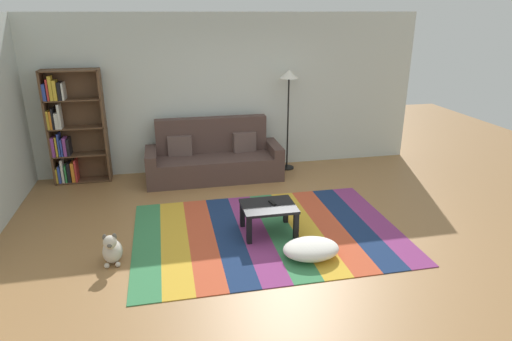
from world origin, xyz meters
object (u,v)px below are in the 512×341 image
at_px(coffee_table, 269,210).
at_px(dog, 112,250).
at_px(tv_remote, 272,203).
at_px(bookshelf, 70,130).
at_px(standing_lamp, 289,87).
at_px(pouf, 311,249).
at_px(couch, 214,159).

bearing_deg(coffee_table, dog, -170.42).
bearing_deg(tv_remote, coffee_table, -162.19).
bearing_deg(bookshelf, standing_lamp, -1.71).
bearing_deg(coffee_table, bookshelf, 137.90).
bearing_deg(dog, tv_remote, 10.31).
relative_size(dog, tv_remote, 2.65).
xyz_separation_m(coffee_table, tv_remote, (0.06, 0.04, 0.08)).
bearing_deg(pouf, tv_remote, 111.36).
distance_m(coffee_table, pouf, 0.80).
height_order(standing_lamp, tv_remote, standing_lamp).
relative_size(couch, coffee_table, 3.34).
xyz_separation_m(pouf, standing_lamp, (0.57, 3.04, 1.37)).
bearing_deg(standing_lamp, coffee_table, -111.21).
xyz_separation_m(standing_lamp, tv_remote, (-0.85, -2.32, -1.07)).
relative_size(coffee_table, dog, 1.70).
height_order(coffee_table, dog, dog).
bearing_deg(standing_lamp, tv_remote, -110.24).
relative_size(bookshelf, standing_lamp, 1.05).
distance_m(bookshelf, standing_lamp, 3.69).
height_order(coffee_table, standing_lamp, standing_lamp).
distance_m(couch, standing_lamp, 1.78).
distance_m(couch, bookshelf, 2.37).
relative_size(dog, standing_lamp, 0.22).
height_order(dog, standing_lamp, standing_lamp).
relative_size(bookshelf, pouf, 2.81).
xyz_separation_m(coffee_table, pouf, (0.34, -0.69, -0.21)).
bearing_deg(couch, bookshelf, 172.87).
relative_size(bookshelf, dog, 4.68).
distance_m(standing_lamp, tv_remote, 2.69).
height_order(couch, dog, couch).
height_order(pouf, dog, dog).
xyz_separation_m(couch, bookshelf, (-2.29, 0.29, 0.55)).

